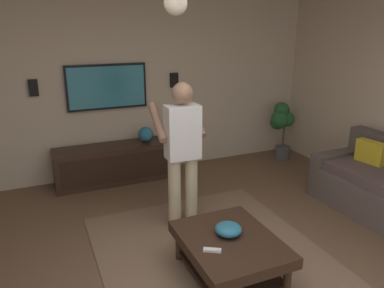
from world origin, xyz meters
TOP-DOWN VIEW (x-y plane):
  - wall_back_tv at (3.21, 0.00)m, footprint 0.10×6.26m
  - area_rug at (0.49, -0.22)m, footprint 2.75×2.15m
  - coffee_table at (0.29, -0.22)m, footprint 1.00×0.80m
  - media_console at (2.87, 0.25)m, footprint 0.45×1.70m
  - tv at (3.11, 0.25)m, footprint 0.05×1.13m
  - person_standing at (1.33, -0.18)m, footprint 0.54×0.54m
  - potted_plant_tall at (2.75, -2.55)m, footprint 0.35×0.44m
  - bowl at (0.35, -0.23)m, footprint 0.24×0.24m
  - remote_white at (0.18, 0.02)m, footprint 0.11×0.15m
  - vase_round at (2.88, -0.23)m, footprint 0.22×0.22m
  - wall_speaker_left at (3.13, -0.78)m, footprint 0.06×0.12m
  - wall_speaker_right at (3.13, 1.21)m, footprint 0.06×0.12m

SIDE VIEW (x-z plane):
  - area_rug at x=0.49m, z-range 0.00..0.01m
  - media_console at x=2.87m, z-range 0.00..0.55m
  - coffee_table at x=0.29m, z-range 0.10..0.50m
  - remote_white at x=0.18m, z-range 0.40..0.42m
  - bowl at x=0.35m, z-range 0.40..0.51m
  - potted_plant_tall at x=2.75m, z-range 0.13..1.09m
  - vase_round at x=2.88m, z-range 0.55..0.77m
  - person_standing at x=1.33m, z-range 0.11..1.75m
  - tv at x=3.11m, z-range 1.04..1.68m
  - wall_back_tv at x=3.21m, z-range 0.00..2.74m
  - wall_speaker_left at x=3.13m, z-range 1.28..1.50m
  - wall_speaker_right at x=3.13m, z-range 1.29..1.51m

